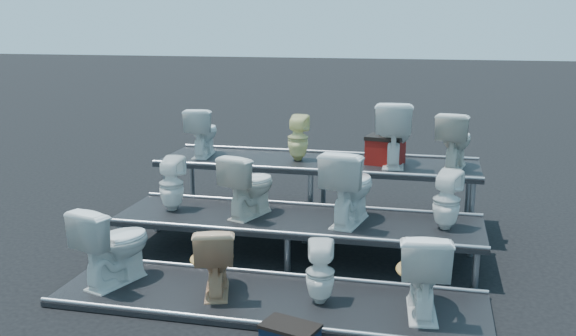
% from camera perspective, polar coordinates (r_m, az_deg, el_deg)
% --- Properties ---
extents(ground, '(80.00, 80.00, 0.00)m').
position_cam_1_polar(ground, '(7.56, 0.77, -7.85)').
color(ground, black).
rests_on(ground, ground).
extents(tier_front, '(4.20, 1.20, 0.06)m').
position_cam_1_polar(tier_front, '(6.38, -1.76, -11.64)').
color(tier_front, black).
rests_on(tier_front, ground).
extents(tier_mid, '(4.20, 1.20, 0.46)m').
position_cam_1_polar(tier_mid, '(7.48, 0.78, -6.20)').
color(tier_mid, black).
rests_on(tier_mid, ground).
extents(tier_back, '(4.20, 1.20, 0.86)m').
position_cam_1_polar(tier_back, '(8.64, 2.62, -2.18)').
color(tier_back, black).
rests_on(tier_back, ground).
extents(toilet_0, '(0.70, 0.92, 0.83)m').
position_cam_1_polar(toilet_0, '(6.78, -15.20, -6.53)').
color(toilet_0, white).
rests_on(toilet_0, tier_front).
extents(toilet_1, '(0.58, 0.78, 0.71)m').
position_cam_1_polar(toilet_1, '(6.38, -6.47, -7.99)').
color(toilet_1, tan).
rests_on(toilet_1, tier_front).
extents(toilet_2, '(0.31, 0.31, 0.61)m').
position_cam_1_polar(toilet_2, '(6.15, 2.88, -9.25)').
color(toilet_2, white).
rests_on(toilet_2, tier_front).
extents(toilet_3, '(0.53, 0.84, 0.81)m').
position_cam_1_polar(toilet_3, '(6.03, 11.88, -8.93)').
color(toilet_3, white).
rests_on(toilet_3, tier_front).
extents(toilet_4, '(0.30, 0.30, 0.65)m').
position_cam_1_polar(toilet_4, '(7.78, -10.32, -1.39)').
color(toilet_4, white).
rests_on(toilet_4, tier_mid).
extents(toilet_5, '(0.63, 0.83, 0.74)m').
position_cam_1_polar(toilet_5, '(7.44, -3.46, -1.48)').
color(toilet_5, silver).
rests_on(toilet_5, tier_mid).
extents(toilet_6, '(0.62, 0.91, 0.85)m').
position_cam_1_polar(toilet_6, '(7.19, 5.47, -1.59)').
color(toilet_6, white).
rests_on(toilet_6, tier_mid).
extents(toilet_7, '(0.38, 0.38, 0.65)m').
position_cam_1_polar(toilet_7, '(7.17, 13.92, -2.80)').
color(toilet_7, white).
rests_on(toilet_7, tier_mid).
extents(toilet_8, '(0.44, 0.69, 0.67)m').
position_cam_1_polar(toilet_8, '(8.90, -7.60, 3.22)').
color(toilet_8, white).
rests_on(toilet_8, tier_back).
extents(toilet_9, '(0.29, 0.29, 0.61)m').
position_cam_1_polar(toilet_9, '(8.53, 0.90, 2.69)').
color(toilet_9, '#F2EA9F').
rests_on(toilet_9, tier_back).
extents(toilet_10, '(0.50, 0.84, 0.84)m').
position_cam_1_polar(toilet_10, '(8.34, 9.38, 3.08)').
color(toilet_10, white).
rests_on(toilet_10, tier_back).
extents(toilet_11, '(0.53, 0.77, 0.72)m').
position_cam_1_polar(toilet_11, '(8.34, 14.61, 2.43)').
color(toilet_11, silver).
rests_on(toilet_11, tier_back).
extents(red_crate, '(0.51, 0.44, 0.32)m').
position_cam_1_polar(red_crate, '(8.43, 8.64, 1.44)').
color(red_crate, maroon).
rests_on(red_crate, tier_back).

